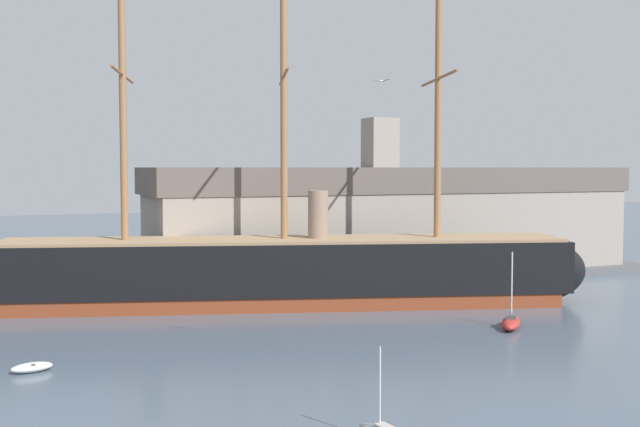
{
  "coord_description": "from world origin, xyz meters",
  "views": [
    {
      "loc": [
        -17.75,
        -13.26,
        12.29
      ],
      "look_at": [
        3.66,
        38.35,
        8.97
      ],
      "focal_mm": 43.13,
      "sensor_mm": 36.0,
      "label": 1
    }
  ],
  "objects_px": {
    "tall_ship": "(284,270)",
    "seagull_in_flight": "(382,81)",
    "dinghy_alongside_bow": "(32,367)",
    "dockside_warehouse_right": "(396,223)",
    "sailboat_alongside_stern": "(511,322)"
  },
  "relations": [
    {
      "from": "tall_ship",
      "to": "dockside_warehouse_right",
      "type": "relative_size",
      "value": 0.98
    },
    {
      "from": "dockside_warehouse_right",
      "to": "tall_ship",
      "type": "bearing_deg",
      "value": -145.42
    },
    {
      "from": "tall_ship",
      "to": "dockside_warehouse_right",
      "type": "bearing_deg",
      "value": 34.58
    },
    {
      "from": "tall_ship",
      "to": "sailboat_alongside_stern",
      "type": "relative_size",
      "value": 10.09
    },
    {
      "from": "tall_ship",
      "to": "sailboat_alongside_stern",
      "type": "distance_m",
      "value": 20.53
    },
    {
      "from": "sailboat_alongside_stern",
      "to": "dockside_warehouse_right",
      "type": "xyz_separation_m",
      "value": [
        4.99,
        28.09,
        5.66
      ]
    },
    {
      "from": "dinghy_alongside_bow",
      "to": "dockside_warehouse_right",
      "type": "xyz_separation_m",
      "value": [
        39.44,
        27.5,
        5.86
      ]
    },
    {
      "from": "tall_ship",
      "to": "seagull_in_flight",
      "type": "distance_m",
      "value": 28.44
    },
    {
      "from": "seagull_in_flight",
      "to": "dockside_warehouse_right",
      "type": "bearing_deg",
      "value": 60.69
    },
    {
      "from": "tall_ship",
      "to": "dinghy_alongside_bow",
      "type": "height_order",
      "value": "tall_ship"
    },
    {
      "from": "tall_ship",
      "to": "seagull_in_flight",
      "type": "relative_size",
      "value": 51.94
    },
    {
      "from": "dinghy_alongside_bow",
      "to": "sailboat_alongside_stern",
      "type": "bearing_deg",
      "value": -0.97
    },
    {
      "from": "dinghy_alongside_bow",
      "to": "dockside_warehouse_right",
      "type": "height_order",
      "value": "dockside_warehouse_right"
    },
    {
      "from": "dinghy_alongside_bow",
      "to": "dockside_warehouse_right",
      "type": "relative_size",
      "value": 0.04
    },
    {
      "from": "sailboat_alongside_stern",
      "to": "seagull_in_flight",
      "type": "relative_size",
      "value": 5.15
    }
  ]
}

